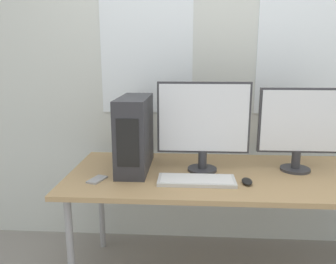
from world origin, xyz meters
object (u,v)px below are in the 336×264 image
object	(u,v)px
keyboard	(196,180)
cell_phone	(97,180)
monitor_main	(203,123)
pc_tower	(135,133)
monitor_right_near	(299,126)
mouse	(247,181)

from	to	relation	value
keyboard	cell_phone	distance (m)	0.56
monitor_main	pc_tower	bearing A→B (deg)	177.01
pc_tower	monitor_main	xyz separation A→B (m)	(0.42, -0.02, 0.08)
monitor_right_near	cell_phone	xyz separation A→B (m)	(-1.17, -0.24, -0.27)
monitor_main	monitor_right_near	xyz separation A→B (m)	(0.57, 0.04, -0.02)
pc_tower	cell_phone	xyz separation A→B (m)	(-0.18, -0.23, -0.22)
keyboard	mouse	bearing A→B (deg)	-1.43
monitor_right_near	keyboard	world-z (taller)	monitor_right_near
monitor_main	mouse	xyz separation A→B (m)	(0.24, -0.20, -0.29)
monitor_right_near	cell_phone	world-z (taller)	monitor_right_near
cell_phone	mouse	bearing A→B (deg)	19.45
monitor_right_near	mouse	bearing A→B (deg)	-144.31
pc_tower	monitor_main	world-z (taller)	monitor_main
monitor_main	mouse	distance (m)	0.42
pc_tower	keyboard	world-z (taller)	pc_tower
monitor_main	cell_phone	xyz separation A→B (m)	(-0.60, -0.20, -0.29)
mouse	cell_phone	distance (m)	0.83
monitor_main	keyboard	distance (m)	0.35
cell_phone	keyboard	bearing A→B (deg)	20.21
monitor_right_near	keyboard	size ratio (longest dim) A/B	1.18
keyboard	cell_phone	bearing A→B (deg)	-179.12
keyboard	cell_phone	xyz separation A→B (m)	(-0.56, -0.01, -0.01)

